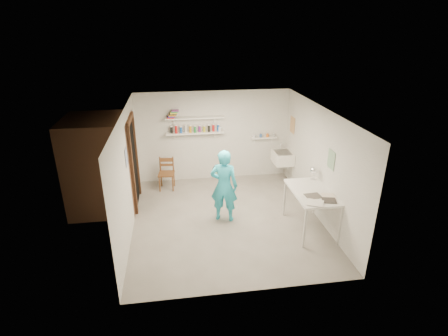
{
  "coord_description": "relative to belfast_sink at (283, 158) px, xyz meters",
  "views": [
    {
      "loc": [
        -1.03,
        -6.55,
        3.99
      ],
      "look_at": [
        0.0,
        0.4,
        1.05
      ],
      "focal_mm": 28.0,
      "sensor_mm": 36.0,
      "label": 1
    }
  ],
  "objects": [
    {
      "name": "work_table",
      "position": [
        -0.11,
        -2.33,
        -0.26
      ],
      "size": [
        0.79,
        1.31,
        0.87
      ],
      "primitive_type": "cube",
      "color": "silver",
      "rests_on": "ground"
    },
    {
      "name": "door_jamb_far",
      "position": [
        -3.72,
        -0.15,
        0.3
      ],
      "size": [
        0.06,
        0.1,
        2.0
      ],
      "primitive_type": "cube",
      "color": "brown",
      "rests_on": "ground"
    },
    {
      "name": "ledge_shelf",
      "position": [
        -0.4,
        0.47,
        0.42
      ],
      "size": [
        0.7,
        0.14,
        0.03
      ],
      "primitive_type": "cube",
      "color": "white",
      "rests_on": "wall_back"
    },
    {
      "name": "book_stack",
      "position": [
        -2.79,
        0.43,
        1.16
      ],
      "size": [
        0.3,
        0.14,
        0.2
      ],
      "color": "red",
      "rests_on": "shelf_upper"
    },
    {
      "name": "wall_right",
      "position": [
        0.26,
        -1.7,
        0.5
      ],
      "size": [
        0.02,
        4.5,
        2.4
      ],
      "primitive_type": "cube",
      "color": "silver",
      "rests_on": "ground"
    },
    {
      "name": "shelf_upper",
      "position": [
        -2.25,
        0.43,
        1.05
      ],
      "size": [
        1.5,
        0.22,
        0.03
      ],
      "primitive_type": "cube",
      "color": "white",
      "rests_on": "wall_back"
    },
    {
      "name": "poster_left",
      "position": [
        -3.74,
        -1.65,
        0.85
      ],
      "size": [
        0.01,
        0.28,
        0.36
      ],
      "primitive_type": "cube",
      "color": "#334C7F",
      "rests_on": "wall_left"
    },
    {
      "name": "door_jamb_near",
      "position": [
        -3.72,
        -1.15,
        0.3
      ],
      "size": [
        0.06,
        0.1,
        2.0
      ],
      "primitive_type": "cube",
      "color": "brown",
      "rests_on": "ground"
    },
    {
      "name": "belfast_sink",
      "position": [
        0.0,
        0.0,
        0.0
      ],
      "size": [
        0.48,
        0.6,
        0.3
      ],
      "primitive_type": "cube",
      "color": "white",
      "rests_on": "wall_right"
    },
    {
      "name": "poster_right_a",
      "position": [
        0.24,
        0.1,
        0.85
      ],
      "size": [
        0.01,
        0.34,
        0.42
      ],
      "primitive_type": "cube",
      "color": "#995933",
      "rests_on": "wall_right"
    },
    {
      "name": "doorway_recess",
      "position": [
        -3.74,
        -0.65,
        0.3
      ],
      "size": [
        0.02,
        0.9,
        2.0
      ],
      "primitive_type": "cube",
      "color": "black",
      "rests_on": "wall_left"
    },
    {
      "name": "wall_front",
      "position": [
        -1.75,
        -3.96,
        0.5
      ],
      "size": [
        4.0,
        0.02,
        2.4
      ],
      "primitive_type": "cube",
      "color": "silver",
      "rests_on": "ground"
    },
    {
      "name": "desk_lamp",
      "position": [
        0.11,
        -1.81,
        0.39
      ],
      "size": [
        0.16,
        0.16,
        0.16
      ],
      "primitive_type": "sphere",
      "color": "white",
      "rests_on": "work_table"
    },
    {
      "name": "door_lintel",
      "position": [
        -3.72,
        -0.65,
        1.35
      ],
      "size": [
        0.06,
        1.05,
        0.1
      ],
      "primitive_type": "cube",
      "color": "brown",
      "rests_on": "wall_left"
    },
    {
      "name": "poster_right_b",
      "position": [
        0.24,
        -2.25,
        0.8
      ],
      "size": [
        0.01,
        0.3,
        0.38
      ],
      "primitive_type": "cube",
      "color": "#3F724C",
      "rests_on": "wall_right"
    },
    {
      "name": "wooden_chair",
      "position": [
        -3.04,
        0.03,
        -0.28
      ],
      "size": [
        0.43,
        0.42,
        0.84
      ],
      "primitive_type": "cube",
      "rotation": [
        0.0,
        0.0,
        -0.12
      ],
      "color": "brown",
      "rests_on": "ground"
    },
    {
      "name": "corridor_box",
      "position": [
        -4.45,
        -0.65,
        0.35
      ],
      "size": [
        1.4,
        1.5,
        2.1
      ],
      "primitive_type": "cube",
      "color": "brown",
      "rests_on": "ground"
    },
    {
      "name": "wall_clock",
      "position": [
        -1.88,
        -1.47,
        0.37
      ],
      "size": [
        0.28,
        0.13,
        0.29
      ],
      "primitive_type": "cylinder",
      "rotation": [
        1.57,
        0.0,
        -0.33
      ],
      "color": "beige",
      "rests_on": "man"
    },
    {
      "name": "wall_left",
      "position": [
        -3.76,
        -1.7,
        0.5
      ],
      "size": [
        0.02,
        4.5,
        2.4
      ],
      "primitive_type": "cube",
      "color": "silver",
      "rests_on": "ground"
    },
    {
      "name": "papers",
      "position": [
        -0.11,
        -2.33,
        0.18
      ],
      "size": [
        0.3,
        0.22,
        0.02
      ],
      "color": "silver",
      "rests_on": "work_table"
    },
    {
      "name": "wall_back",
      "position": [
        -1.75,
        0.56,
        0.5
      ],
      "size": [
        4.0,
        0.02,
        2.4
      ],
      "primitive_type": "cube",
      "color": "silver",
      "rests_on": "ground"
    },
    {
      "name": "spray_cans",
      "position": [
        -2.25,
        0.43,
        0.75
      ],
      "size": [
        1.34,
        0.06,
        0.17
      ],
      "color": "black",
      "rests_on": "shelf_lower"
    },
    {
      "name": "man",
      "position": [
        -1.81,
        -1.68,
        0.1
      ],
      "size": [
        0.68,
        0.55,
        1.6
      ],
      "primitive_type": "imported",
      "rotation": [
        0.0,
        0.0,
        2.81
      ],
      "color": "#29B5CF",
      "rests_on": "ground"
    },
    {
      "name": "ledge_pots",
      "position": [
        -0.4,
        0.47,
        0.48
      ],
      "size": [
        0.48,
        0.07,
        0.09
      ],
      "color": "silver",
      "rests_on": "ledge_shelf"
    },
    {
      "name": "ceiling",
      "position": [
        -1.75,
        -1.7,
        1.71
      ],
      "size": [
        4.0,
        4.5,
        0.02
      ],
      "primitive_type": "cube",
      "color": "silver",
      "rests_on": "wall_back"
    },
    {
      "name": "shelf_lower",
      "position": [
        -2.25,
        0.43,
        0.65
      ],
      "size": [
        1.5,
        0.22,
        0.03
      ],
      "primitive_type": "cube",
      "color": "white",
      "rests_on": "wall_back"
    },
    {
      "name": "floor",
      "position": [
        -1.75,
        -1.7,
        -0.71
      ],
      "size": [
        4.0,
        4.5,
        0.02
      ],
      "primitive_type": "cube",
      "color": "slate",
      "rests_on": "ground"
    }
  ]
}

